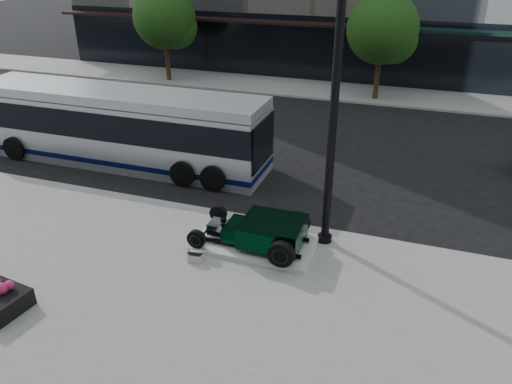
% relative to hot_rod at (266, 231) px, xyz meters
% --- Properties ---
extents(ground, '(120.00, 120.00, 0.00)m').
position_rel_hot_rod_xyz_m(ground, '(0.01, 3.70, -0.70)').
color(ground, black).
rests_on(ground, ground).
extents(sidewalk_far, '(70.00, 4.00, 0.12)m').
position_rel_hot_rod_xyz_m(sidewalk_far, '(0.01, 17.70, -0.64)').
color(sidewalk_far, gray).
rests_on(sidewalk_far, ground).
extents(street_trees, '(29.80, 3.80, 5.70)m').
position_rel_hot_rod_xyz_m(street_trees, '(1.15, 16.78, 3.07)').
color(street_trees, black).
rests_on(street_trees, sidewalk_far).
extents(display_plinth, '(3.40, 1.80, 0.15)m').
position_rel_hot_rod_xyz_m(display_plinth, '(-0.33, 0.00, -0.50)').
color(display_plinth, silver).
rests_on(display_plinth, sidewalk_near).
extents(hot_rod, '(3.22, 2.00, 0.81)m').
position_rel_hot_rod_xyz_m(hot_rod, '(0.00, 0.00, 0.00)').
color(hot_rod, black).
rests_on(hot_rod, display_plinth).
extents(info_plaque, '(0.43, 0.35, 0.31)m').
position_rel_hot_rod_xyz_m(info_plaque, '(-1.63, -1.19, -0.45)').
color(info_plaque, silver).
rests_on(info_plaque, sidewalk_near).
extents(lamppost, '(0.42, 0.42, 7.56)m').
position_rel_hot_rod_xyz_m(lamppost, '(1.51, 0.98, 2.92)').
color(lamppost, black).
rests_on(lamppost, sidewalk_near).
extents(transit_bus, '(12.12, 2.88, 2.92)m').
position_rel_hot_rod_xyz_m(transit_bus, '(-7.59, 4.48, 0.79)').
color(transit_bus, silver).
rests_on(transit_bus, ground).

